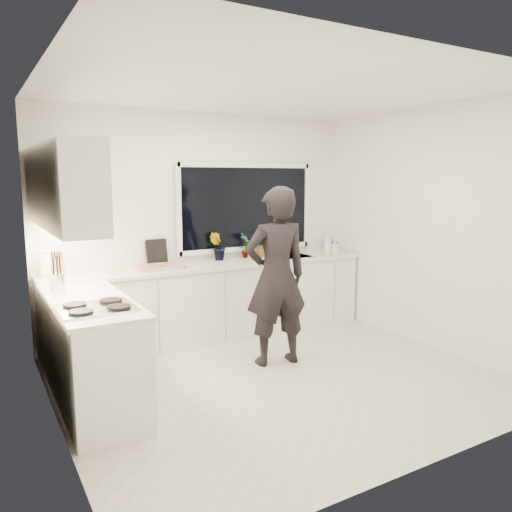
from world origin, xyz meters
TOP-DOWN VIEW (x-y plane):
  - floor at (0.00, 0.00)m, footprint 4.00×3.50m
  - wall_back at (0.00, 1.76)m, footprint 4.00×0.02m
  - wall_left at (-2.01, 0.00)m, footprint 0.02×3.50m
  - wall_right at (2.01, 0.00)m, footprint 0.02×3.50m
  - ceiling at (0.00, 0.00)m, footprint 4.00×3.50m
  - window at (0.60, 1.73)m, footprint 1.80×0.02m
  - base_cabinets_back at (0.00, 1.45)m, footprint 3.92×0.58m
  - base_cabinets_left at (-1.67, 0.35)m, footprint 0.58×1.60m
  - countertop_back at (0.00, 1.44)m, footprint 3.94×0.62m
  - countertop_left at (-1.67, 0.35)m, footprint 0.62×1.60m
  - upper_cabinets at (-1.79, 0.70)m, footprint 0.34×2.10m
  - sink at (1.05, 1.45)m, footprint 0.58×0.42m
  - faucet at (1.05, 1.65)m, footprint 0.03×0.03m
  - stovetop at (-1.69, -0.00)m, footprint 0.56×0.48m
  - person at (0.19, 0.37)m, footprint 0.73×0.53m
  - pizza_tray at (-0.68, 1.42)m, footprint 0.54×0.42m
  - pizza at (-0.68, 1.42)m, footprint 0.49×0.37m
  - watering_can at (1.85, 1.61)m, footprint 0.18×0.18m
  - paper_towel_roll at (-1.85, 1.55)m, footprint 0.14×0.14m
  - knife_block at (-1.74, 1.59)m, footprint 0.14×0.11m
  - utensil_crock at (-1.85, 0.80)m, footprint 0.15×0.15m
  - picture_frame_large at (-0.64, 1.69)m, footprint 0.22×0.06m
  - picture_frame_small at (-0.62, 1.69)m, footprint 0.25×0.03m
  - herb_plants at (0.70, 1.61)m, footprint 1.30×0.27m
  - soap_bottles at (1.62, 1.30)m, footprint 0.24×0.13m

SIDE VIEW (x-z plane):
  - floor at x=0.00m, z-range -0.02..0.00m
  - base_cabinets_back at x=0.00m, z-range 0.00..0.88m
  - base_cabinets_left at x=-1.67m, z-range 0.00..0.88m
  - sink at x=1.05m, z-range 0.80..0.94m
  - countertop_back at x=0.00m, z-range 0.88..0.92m
  - countertop_left at x=-1.67m, z-range 0.88..0.92m
  - person at x=0.19m, z-range 0.00..1.84m
  - stovetop at x=-1.69m, z-range 0.92..0.95m
  - pizza_tray at x=-0.68m, z-range 0.92..0.95m
  - pizza at x=-0.68m, z-range 0.95..0.96m
  - watering_can at x=1.85m, z-range 0.92..1.05m
  - utensil_crock at x=-1.85m, z-range 0.92..1.08m
  - faucet at x=1.05m, z-range 0.92..1.14m
  - knife_block at x=-1.74m, z-range 0.92..1.14m
  - paper_towel_roll at x=-1.85m, z-range 0.92..1.18m
  - soap_bottles at x=1.62m, z-range 0.91..1.20m
  - picture_frame_large at x=-0.64m, z-range 0.92..1.20m
  - picture_frame_small at x=-0.62m, z-range 0.92..1.22m
  - herb_plants at x=0.70m, z-range 0.91..1.25m
  - wall_back at x=0.00m, z-range 0.00..2.70m
  - wall_left at x=-2.01m, z-range 0.00..2.70m
  - wall_right at x=2.01m, z-range 0.00..2.70m
  - window at x=0.60m, z-range 1.05..2.05m
  - upper_cabinets at x=-1.79m, z-range 1.50..2.20m
  - ceiling at x=0.00m, z-range 2.70..2.72m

